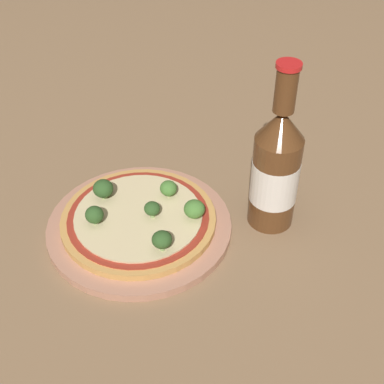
% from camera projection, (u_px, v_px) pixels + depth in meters
% --- Properties ---
extents(ground_plane, '(3.00, 3.00, 0.00)m').
position_uv_depth(ground_plane, '(150.00, 231.00, 0.76)').
color(ground_plane, '#846647').
extents(plate, '(0.26, 0.26, 0.01)m').
position_uv_depth(plate, '(140.00, 226.00, 0.76)').
color(plate, tan).
rests_on(plate, ground_plane).
extents(pizza, '(0.22, 0.22, 0.01)m').
position_uv_depth(pizza, '(139.00, 218.00, 0.75)').
color(pizza, tan).
rests_on(pizza, plate).
extents(broccoli_floret_0, '(0.03, 0.03, 0.03)m').
position_uv_depth(broccoli_floret_0, '(194.00, 209.00, 0.73)').
color(broccoli_floret_0, '#89A866').
rests_on(broccoli_floret_0, pizza).
extents(broccoli_floret_1, '(0.02, 0.02, 0.02)m').
position_uv_depth(broccoli_floret_1, '(168.00, 188.00, 0.77)').
color(broccoli_floret_1, '#89A866').
rests_on(broccoli_floret_1, pizza).
extents(broccoli_floret_2, '(0.02, 0.02, 0.02)m').
position_uv_depth(broccoli_floret_2, '(152.00, 208.00, 0.74)').
color(broccoli_floret_2, '#89A866').
rests_on(broccoli_floret_2, pizza).
extents(broccoli_floret_3, '(0.03, 0.03, 0.03)m').
position_uv_depth(broccoli_floret_3, '(103.00, 189.00, 0.76)').
color(broccoli_floret_3, '#89A866').
rests_on(broccoli_floret_3, pizza).
extents(broccoli_floret_4, '(0.03, 0.03, 0.03)m').
position_uv_depth(broccoli_floret_4, '(162.00, 240.00, 0.69)').
color(broccoli_floret_4, '#89A866').
rests_on(broccoli_floret_4, pizza).
extents(broccoli_floret_5, '(0.03, 0.03, 0.03)m').
position_uv_depth(broccoli_floret_5, '(94.00, 215.00, 0.72)').
color(broccoli_floret_5, '#89A866').
rests_on(broccoli_floret_5, pizza).
extents(beer_bottle, '(0.07, 0.07, 0.25)m').
position_uv_depth(beer_bottle, '(276.00, 169.00, 0.72)').
color(beer_bottle, '#563319').
rests_on(beer_bottle, ground_plane).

